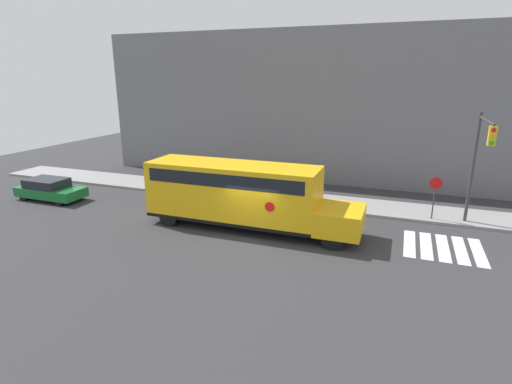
# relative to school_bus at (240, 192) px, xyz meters

# --- Properties ---
(ground_plane) EXTENTS (60.00, 60.00, 0.00)m
(ground_plane) POSITION_rel_school_bus_xyz_m (1.08, -1.19, -1.83)
(ground_plane) COLOR #333335
(sidewalk_strip) EXTENTS (44.00, 3.00, 0.15)m
(sidewalk_strip) POSITION_rel_school_bus_xyz_m (1.08, 5.31, -1.76)
(sidewalk_strip) COLOR gray
(sidewalk_strip) RESTS_ON ground
(building_backdrop) EXTENTS (32.00, 4.00, 10.48)m
(building_backdrop) POSITION_rel_school_bus_xyz_m (1.08, 11.81, 3.41)
(building_backdrop) COLOR slate
(building_backdrop) RESTS_ON ground
(crosswalk_stripes) EXTENTS (3.30, 3.20, 0.01)m
(crosswalk_stripes) POSITION_rel_school_bus_xyz_m (9.44, 0.81, -1.83)
(crosswalk_stripes) COLOR white
(crosswalk_stripes) RESTS_ON ground
(school_bus) EXTENTS (10.68, 2.57, 3.22)m
(school_bus) POSITION_rel_school_bus_xyz_m (0.00, 0.00, 0.00)
(school_bus) COLOR yellow
(school_bus) RESTS_ON ground
(parked_car) EXTENTS (4.21, 1.79, 1.30)m
(parked_car) POSITION_rel_school_bus_xyz_m (-12.82, 0.22, -1.17)
(parked_car) COLOR #196B2D
(parked_car) RESTS_ON ground
(stop_sign) EXTENTS (0.62, 0.10, 2.40)m
(stop_sign) POSITION_rel_school_bus_xyz_m (9.09, 4.24, -0.27)
(stop_sign) COLOR #38383A
(stop_sign) RESTS_ON ground
(traffic_light) EXTENTS (0.28, 3.71, 5.71)m
(traffic_light) POSITION_rel_school_bus_xyz_m (10.68, 3.35, 1.97)
(traffic_light) COLOR #38383A
(traffic_light) RESTS_ON ground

